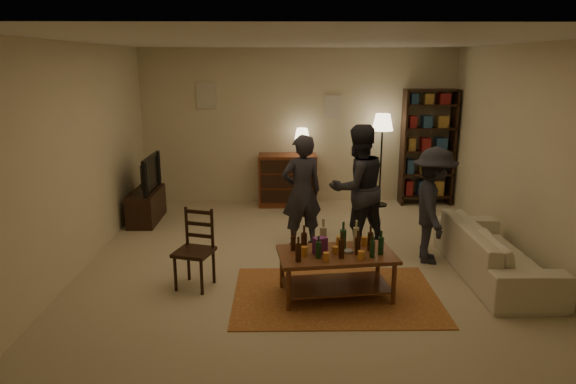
{
  "coord_description": "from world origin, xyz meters",
  "views": [
    {
      "loc": [
        -0.31,
        -6.04,
        2.49
      ],
      "look_at": [
        -0.23,
        0.1,
        0.91
      ],
      "focal_mm": 32.0,
      "sensor_mm": 36.0,
      "label": 1
    }
  ],
  "objects_px": {
    "person_right": "(358,188)",
    "dining_chair": "(196,246)",
    "person_left": "(302,192)",
    "tv_stand": "(146,198)",
    "coffee_table": "(336,258)",
    "dresser": "(288,179)",
    "floor_lamp": "(382,129)",
    "person_by_sofa": "(433,206)",
    "bookshelf": "(428,146)",
    "sofa": "(494,251)"
  },
  "relations": [
    {
      "from": "person_right",
      "to": "dining_chair",
      "type": "bearing_deg",
      "value": 6.35
    },
    {
      "from": "person_left",
      "to": "person_right",
      "type": "xyz_separation_m",
      "value": [
        0.74,
        -0.05,
        0.07
      ]
    },
    {
      "from": "tv_stand",
      "to": "person_right",
      "type": "bearing_deg",
      "value": -21.58
    },
    {
      "from": "coffee_table",
      "to": "dresser",
      "type": "xyz_separation_m",
      "value": [
        -0.47,
        3.64,
        0.04
      ]
    },
    {
      "from": "floor_lamp",
      "to": "person_right",
      "type": "relative_size",
      "value": 0.95
    },
    {
      "from": "coffee_table",
      "to": "tv_stand",
      "type": "height_order",
      "value": "tv_stand"
    },
    {
      "from": "person_left",
      "to": "tv_stand",
      "type": "bearing_deg",
      "value": -44.64
    },
    {
      "from": "tv_stand",
      "to": "person_by_sofa",
      "type": "xyz_separation_m",
      "value": [
        4.03,
        -1.73,
        0.35
      ]
    },
    {
      "from": "coffee_table",
      "to": "tv_stand",
      "type": "relative_size",
      "value": 1.23
    },
    {
      "from": "person_right",
      "to": "tv_stand",
      "type": "bearing_deg",
      "value": -45.99
    },
    {
      "from": "bookshelf",
      "to": "person_right",
      "type": "xyz_separation_m",
      "value": [
        -1.54,
        -2.23,
        -0.19
      ]
    },
    {
      "from": "person_left",
      "to": "floor_lamp",
      "type": "bearing_deg",
      "value": -143.73
    },
    {
      "from": "coffee_table",
      "to": "sofa",
      "type": "distance_m",
      "value": 2.0
    },
    {
      "from": "dining_chair",
      "to": "tv_stand",
      "type": "bearing_deg",
      "value": 132.85
    },
    {
      "from": "tv_stand",
      "to": "dresser",
      "type": "height_order",
      "value": "dresser"
    },
    {
      "from": "coffee_table",
      "to": "person_right",
      "type": "height_order",
      "value": "person_right"
    },
    {
      "from": "tv_stand",
      "to": "person_left",
      "type": "height_order",
      "value": "person_left"
    },
    {
      "from": "bookshelf",
      "to": "person_left",
      "type": "bearing_deg",
      "value": -136.42
    },
    {
      "from": "coffee_table",
      "to": "sofa",
      "type": "relative_size",
      "value": 0.62
    },
    {
      "from": "person_by_sofa",
      "to": "person_left",
      "type": "bearing_deg",
      "value": 81.38
    },
    {
      "from": "tv_stand",
      "to": "floor_lamp",
      "type": "xyz_separation_m",
      "value": [
        3.86,
        0.85,
        0.98
      ]
    },
    {
      "from": "coffee_table",
      "to": "sofa",
      "type": "xyz_separation_m",
      "value": [
        1.93,
        0.53,
        -0.13
      ]
    },
    {
      "from": "coffee_table",
      "to": "floor_lamp",
      "type": "height_order",
      "value": "floor_lamp"
    },
    {
      "from": "floor_lamp",
      "to": "person_left",
      "type": "distance_m",
      "value": 2.57
    },
    {
      "from": "coffee_table",
      "to": "floor_lamp",
      "type": "xyz_separation_m",
      "value": [
        1.14,
        3.58,
        0.92
      ]
    },
    {
      "from": "person_left",
      "to": "person_by_sofa",
      "type": "xyz_separation_m",
      "value": [
        1.62,
        -0.54,
        -0.04
      ]
    },
    {
      "from": "dining_chair",
      "to": "bookshelf",
      "type": "height_order",
      "value": "bookshelf"
    },
    {
      "from": "dresser",
      "to": "sofa",
      "type": "height_order",
      "value": "dresser"
    },
    {
      "from": "bookshelf",
      "to": "person_right",
      "type": "distance_m",
      "value": 2.71
    },
    {
      "from": "dining_chair",
      "to": "bookshelf",
      "type": "distance_m",
      "value": 4.92
    },
    {
      "from": "tv_stand",
      "to": "bookshelf",
      "type": "distance_m",
      "value": 4.84
    },
    {
      "from": "coffee_table",
      "to": "person_left",
      "type": "xyz_separation_m",
      "value": [
        -0.31,
        1.54,
        0.34
      ]
    },
    {
      "from": "dining_chair",
      "to": "coffee_table",
      "type": "bearing_deg",
      "value": 5.57
    },
    {
      "from": "floor_lamp",
      "to": "person_by_sofa",
      "type": "bearing_deg",
      "value": -86.35
    },
    {
      "from": "dresser",
      "to": "person_by_sofa",
      "type": "height_order",
      "value": "person_by_sofa"
    },
    {
      "from": "tv_stand",
      "to": "sofa",
      "type": "bearing_deg",
      "value": -25.34
    },
    {
      "from": "floor_lamp",
      "to": "sofa",
      "type": "xyz_separation_m",
      "value": [
        0.78,
        -3.05,
        -1.06
      ]
    },
    {
      "from": "dresser",
      "to": "sofa",
      "type": "distance_m",
      "value": 3.93
    },
    {
      "from": "dining_chair",
      "to": "dresser",
      "type": "xyz_separation_m",
      "value": [
        1.08,
        3.33,
        0.0
      ]
    },
    {
      "from": "sofa",
      "to": "person_by_sofa",
      "type": "bearing_deg",
      "value": 52.77
    },
    {
      "from": "person_left",
      "to": "person_by_sofa",
      "type": "distance_m",
      "value": 1.7
    },
    {
      "from": "sofa",
      "to": "person_left",
      "type": "relative_size",
      "value": 1.34
    },
    {
      "from": "dresser",
      "to": "person_by_sofa",
      "type": "distance_m",
      "value": 3.19
    },
    {
      "from": "person_right",
      "to": "person_by_sofa",
      "type": "height_order",
      "value": "person_right"
    },
    {
      "from": "dining_chair",
      "to": "sofa",
      "type": "distance_m",
      "value": 3.48
    },
    {
      "from": "tv_stand",
      "to": "floor_lamp",
      "type": "relative_size",
      "value": 0.66
    },
    {
      "from": "coffee_table",
      "to": "tv_stand",
      "type": "bearing_deg",
      "value": 134.88
    },
    {
      "from": "bookshelf",
      "to": "person_left",
      "type": "xyz_separation_m",
      "value": [
        -2.28,
        -2.17,
        -0.26
      ]
    },
    {
      "from": "dining_chair",
      "to": "bookshelf",
      "type": "relative_size",
      "value": 0.45
    },
    {
      "from": "person_right",
      "to": "floor_lamp",
      "type": "bearing_deg",
      "value": -133.17
    }
  ]
}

